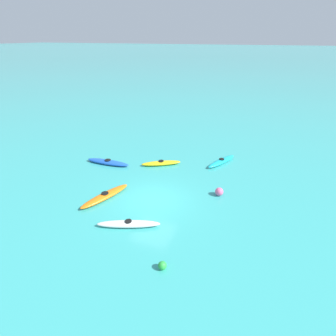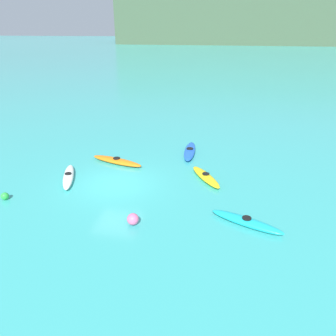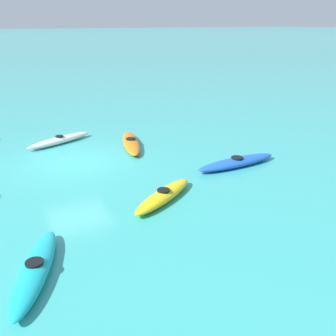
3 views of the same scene
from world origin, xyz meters
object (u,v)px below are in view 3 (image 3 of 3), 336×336
kayak_yellow (164,196)px  kayak_white (60,140)px  kayak_orange (131,143)px  kayak_blue (237,162)px  kayak_cyan (35,270)px

kayak_yellow → kayak_white: same height
kayak_yellow → kayak_orange: bearing=166.6°
kayak_blue → kayak_cyan: 8.83m
kayak_white → kayak_cyan: size_ratio=1.02×
kayak_cyan → kayak_yellow: bearing=115.8°
kayak_yellow → kayak_cyan: 4.72m
kayak_white → kayak_blue: same height
kayak_orange → kayak_cyan: (7.69, -5.60, -0.00)m
kayak_orange → kayak_white: same height
kayak_cyan → kayak_blue: bearing=112.7°
kayak_blue → kayak_yellow: bearing=-70.8°
kayak_orange → kayak_blue: bearing=30.8°
kayak_yellow → kayak_orange: (-5.64, 1.35, -0.00)m
kayak_orange → kayak_white: (-1.92, -2.69, -0.00)m
kayak_white → kayak_cyan: 10.05m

